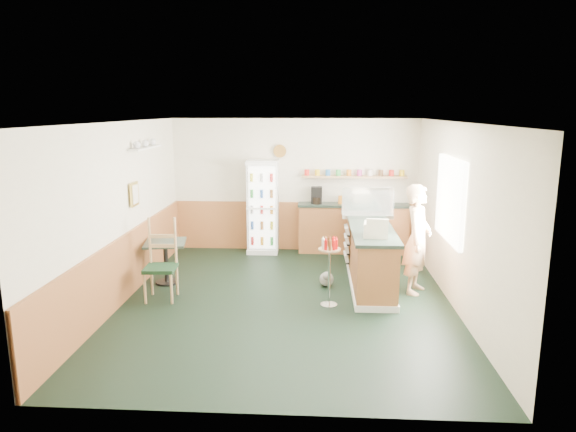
# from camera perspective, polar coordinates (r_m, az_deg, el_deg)

# --- Properties ---
(ground) EXTENTS (6.00, 6.00, 0.00)m
(ground) POSITION_cam_1_polar(r_m,az_deg,el_deg) (7.97, -0.26, -9.38)
(ground) COLOR black
(ground) RESTS_ON ground
(room_envelope) EXTENTS (5.04, 6.02, 2.72)m
(room_envelope) POSITION_cam_1_polar(r_m,az_deg,el_deg) (8.29, -1.52, 2.38)
(room_envelope) COLOR silver
(room_envelope) RESTS_ON ground
(service_counter) EXTENTS (0.68, 3.01, 1.01)m
(service_counter) POSITION_cam_1_polar(r_m,az_deg,el_deg) (8.88, 8.93, -4.17)
(service_counter) COLOR #A96A36
(service_counter) RESTS_ON ground
(back_counter) EXTENTS (2.24, 0.42, 1.69)m
(back_counter) POSITION_cam_1_polar(r_m,az_deg,el_deg) (10.51, 7.18, -1.11)
(back_counter) COLOR #A96A36
(back_counter) RESTS_ON ground
(drinks_fridge) EXTENTS (0.62, 0.53, 1.89)m
(drinks_fridge) POSITION_cam_1_polar(r_m,az_deg,el_deg) (10.40, -2.80, 1.04)
(drinks_fridge) COLOR white
(drinks_fridge) RESTS_ON ground
(display_case) EXTENTS (0.89, 0.47, 0.51)m
(display_case) POSITION_cam_1_polar(r_m,az_deg,el_deg) (9.16, 8.80, 1.48)
(display_case) COLOR silver
(display_case) RESTS_ON service_counter
(cash_register) EXTENTS (0.40, 0.42, 0.21)m
(cash_register) POSITION_cam_1_polar(r_m,az_deg,el_deg) (7.79, 9.74, -1.49)
(cash_register) COLOR beige
(cash_register) RESTS_ON service_counter
(shopkeeper) EXTENTS (0.61, 0.70, 1.74)m
(shopkeeper) POSITION_cam_1_polar(r_m,az_deg,el_deg) (8.33, 14.18, -2.52)
(shopkeeper) COLOR tan
(shopkeeper) RESTS_ON ground
(condiment_stand) EXTENTS (0.33, 0.33, 1.03)m
(condiment_stand) POSITION_cam_1_polar(r_m,az_deg,el_deg) (7.59, 4.62, -4.88)
(condiment_stand) COLOR silver
(condiment_stand) RESTS_ON ground
(newspaper_rack) EXTENTS (0.09, 0.40, 0.65)m
(newspaper_rack) POSITION_cam_1_polar(r_m,az_deg,el_deg) (9.10, 6.54, -3.09)
(newspaper_rack) COLOR black
(newspaper_rack) RESTS_ON ground
(cafe_table) EXTENTS (0.76, 0.76, 0.72)m
(cafe_table) POSITION_cam_1_polar(r_m,az_deg,el_deg) (8.82, -13.43, -4.15)
(cafe_table) COLOR black
(cafe_table) RESTS_ON ground
(cafe_chair) EXTENTS (0.49, 0.49, 1.25)m
(cafe_chair) POSITION_cam_1_polar(r_m,az_deg,el_deg) (8.16, -13.82, -4.42)
(cafe_chair) COLOR black
(cafe_chair) RESTS_ON ground
(dog_doorstop) EXTENTS (0.23, 0.30, 0.28)m
(dog_doorstop) POSITION_cam_1_polar(r_m,az_deg,el_deg) (8.56, 4.31, -6.95)
(dog_doorstop) COLOR gray
(dog_doorstop) RESTS_ON ground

